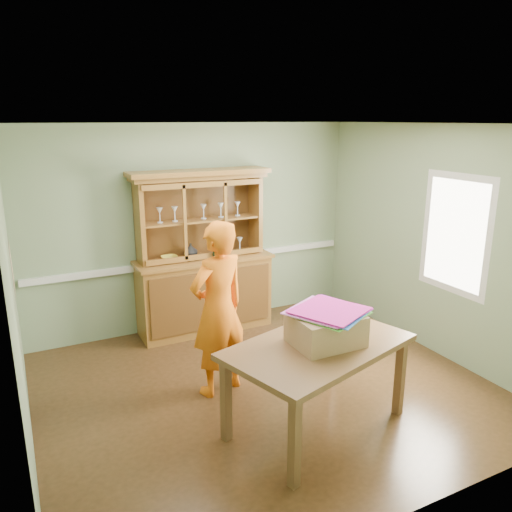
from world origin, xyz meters
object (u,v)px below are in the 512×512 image
dining_table (318,354)px  person (218,309)px  china_hutch (203,275)px  cardboard_box (326,329)px

dining_table → person: 1.14m
china_hutch → person: (-0.43, -1.57, 0.16)m
cardboard_box → china_hutch: bearing=94.1°
china_hutch → cardboard_box: 2.58m
dining_table → china_hutch: bearing=76.3°
china_hutch → dining_table: 2.55m
person → dining_table: bearing=103.0°
dining_table → person: (-0.55, 0.98, 0.18)m
dining_table → person: person is taller
china_hutch → person: size_ratio=1.18×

